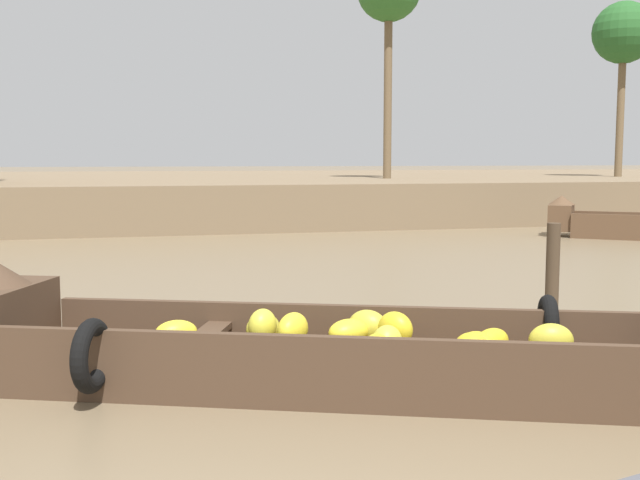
{
  "coord_description": "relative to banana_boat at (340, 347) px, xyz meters",
  "views": [
    {
      "loc": [
        -0.76,
        -1.27,
        1.7
      ],
      "look_at": [
        1.23,
        6.42,
        0.86
      ],
      "focal_mm": 43.29,
      "sensor_mm": 36.0,
      "label": 1
    }
  ],
  "objects": [
    {
      "name": "banana_boat",
      "position": [
        0.0,
        0.0,
        0.0
      ],
      "size": [
        5.95,
        3.2,
        0.91
      ],
      "color": "#473323",
      "rests_on": "ground"
    },
    {
      "name": "palm_tree_near",
      "position": [
        14.34,
        16.78,
        5.37
      ],
      "size": [
        1.99,
        1.99,
        5.64
      ],
      "color": "brown",
      "rests_on": "riverbank_strip"
    },
    {
      "name": "riverbank_strip",
      "position": [
        -0.79,
        21.75,
        0.24
      ],
      "size": [
        160.0,
        20.0,
        1.1
      ],
      "primitive_type": "cube",
      "color": "#756047",
      "rests_on": "ground"
    },
    {
      "name": "ground_plane",
      "position": [
        -0.79,
        5.87,
        -0.3
      ],
      "size": [
        300.0,
        300.0,
        0.0
      ],
      "primitive_type": "plane",
      "color": "#726047"
    },
    {
      "name": "mooring_post",
      "position": [
        2.79,
        1.69,
        0.21
      ],
      "size": [
        0.14,
        0.14,
        1.03
      ],
      "primitive_type": "cylinder",
      "color": "#423323",
      "rests_on": "ground"
    }
  ]
}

